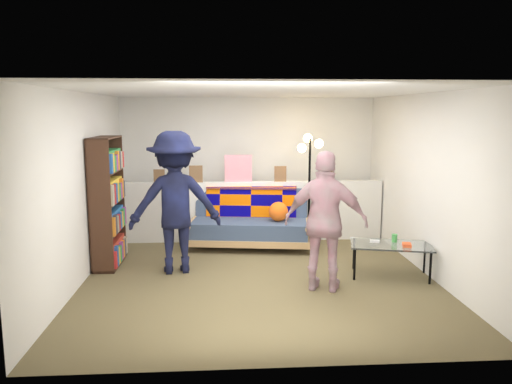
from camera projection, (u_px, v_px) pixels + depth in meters
ground at (258, 274)px, 6.70m from camera, size 5.00×5.00×0.00m
room_shell at (256, 147)px, 6.90m from camera, size 4.60×5.05×2.45m
half_wall_ledge at (250, 211)px, 8.39m from camera, size 4.45×0.15×1.00m
ledge_decor at (237, 171)px, 8.25m from camera, size 2.97×0.02×0.45m
futon_sofa at (251, 223)px, 8.02m from camera, size 2.04×1.18×0.83m
bookshelf at (107, 206)px, 7.00m from camera, size 0.30×0.91×1.81m
coffee_table at (392, 246)px, 6.54m from camera, size 1.15×0.80×0.54m
floor_lamp at (309, 167)px, 8.08m from camera, size 0.42×0.35×1.80m
person_left at (175, 202)px, 6.67m from camera, size 1.33×0.89×1.91m
person_right at (326, 222)px, 5.97m from camera, size 1.08×0.71×1.70m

